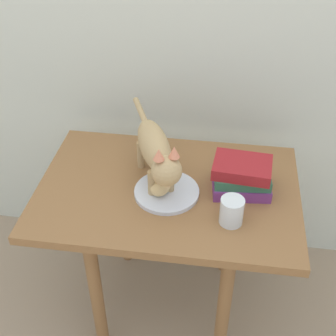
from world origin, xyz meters
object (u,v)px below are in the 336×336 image
at_px(plate, 165,192).
at_px(cat, 156,151).
at_px(book_stack, 242,176).
at_px(candle_jar, 232,212).
at_px(side_table, 168,208).
at_px(bread_roll, 160,186).

relative_size(plate, cat, 0.46).
xyz_separation_m(plate, book_stack, (0.23, 0.06, 0.05)).
bearing_deg(book_stack, plate, -166.75).
xyz_separation_m(plate, candle_jar, (0.21, -0.10, 0.03)).
xyz_separation_m(book_stack, candle_jar, (-0.03, -0.15, -0.02)).
bearing_deg(side_table, bread_roll, -112.39).
relative_size(plate, candle_jar, 2.42).
bearing_deg(cat, bread_roll, -70.08).
distance_m(plate, bread_roll, 0.04).
relative_size(plate, bread_roll, 2.57).
bearing_deg(candle_jar, side_table, 147.99).
bearing_deg(candle_jar, plate, 154.82).
relative_size(side_table, cat, 1.87).
height_order(bread_roll, candle_jar, candle_jar).
height_order(side_table, bread_roll, bread_roll).
bearing_deg(cat, book_stack, 2.81).
bearing_deg(side_table, candle_jar, -32.01).
bearing_deg(plate, bread_roll, -134.52).
bearing_deg(candle_jar, bread_roll, 159.08).
distance_m(side_table, candle_jar, 0.27).
xyz_separation_m(cat, candle_jar, (0.24, -0.14, -0.09)).
bearing_deg(plate, side_table, 81.25).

